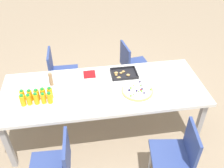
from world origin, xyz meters
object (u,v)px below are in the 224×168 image
(chair_near_left, at_px, (56,165))
(fruit_pizza, at_px, (137,91))
(juice_bottle_1, at_px, (29,100))
(juice_bottle_7, at_px, (37,95))
(juice_bottle_9, at_px, (50,93))
(snack_tray, at_px, (123,74))
(napkin_stack, at_px, (89,74))
(juice_bottle_4, at_px, (50,98))
(party_table, at_px, (104,92))
(juice_bottle_5, at_px, (23,96))
(chair_far_right, at_px, (132,63))
(cardboard_tube, at_px, (51,79))
(juice_bottle_6, at_px, (30,95))
(plate_stack, at_px, (98,88))
(juice_bottle_2, at_px, (36,99))
(chair_near_right, at_px, (178,153))
(juice_bottle_0, at_px, (23,100))
(juice_bottle_8, at_px, (43,94))
(juice_bottle_3, at_px, (43,98))
(chair_far_left, at_px, (60,71))

(chair_near_left, height_order, fruit_pizza, chair_near_left)
(juice_bottle_1, bearing_deg, juice_bottle_7, 40.02)
(juice_bottle_9, relative_size, snack_tray, 0.45)
(fruit_pizza, xyz_separation_m, napkin_stack, (-0.53, 0.42, -0.00))
(juice_bottle_4, height_order, juice_bottle_7, juice_bottle_7)
(party_table, distance_m, juice_bottle_5, 0.93)
(chair_far_right, relative_size, cardboard_tube, 4.82)
(party_table, distance_m, juice_bottle_6, 0.85)
(juice_bottle_7, height_order, cardboard_tube, cardboard_tube)
(fruit_pizza, height_order, plate_stack, fruit_pizza)
(chair_near_left, xyz_separation_m, cardboard_tube, (-0.04, 0.98, 0.32))
(napkin_stack, xyz_separation_m, cardboard_tube, (-0.47, -0.14, 0.08))
(fruit_pizza, relative_size, snack_tray, 1.10)
(party_table, xyz_separation_m, plate_stack, (-0.06, 0.01, 0.07))
(chair_far_right, xyz_separation_m, juice_bottle_2, (-1.31, -0.98, 0.30))
(chair_far_right, bearing_deg, juice_bottle_4, -58.11)
(cardboard_tube, bearing_deg, snack_tray, 4.83)
(plate_stack, bearing_deg, juice_bottle_9, -171.13)
(chair_near_right, xyz_separation_m, juice_bottle_0, (-1.55, 0.71, 0.30))
(chair_near_right, height_order, fruit_pizza, chair_near_right)
(juice_bottle_1, distance_m, plate_stack, 0.80)
(juice_bottle_8, height_order, napkin_stack, juice_bottle_8)
(juice_bottle_6, bearing_deg, chair_far_right, 33.43)
(juice_bottle_3, bearing_deg, chair_far_right, 38.55)
(napkin_stack, relative_size, cardboard_tube, 0.87)
(chair_far_right, bearing_deg, chair_far_left, -96.21)
(juice_bottle_2, relative_size, snack_tray, 0.43)
(chair_near_right, height_order, juice_bottle_4, juice_bottle_4)
(plate_stack, height_order, cardboard_tube, cardboard_tube)
(chair_far_right, bearing_deg, plate_stack, -44.87)
(juice_bottle_9, bearing_deg, juice_bottle_7, -178.47)
(snack_tray, distance_m, plate_stack, 0.42)
(juice_bottle_8, distance_m, napkin_stack, 0.67)
(juice_bottle_0, distance_m, cardboard_tube, 0.43)
(snack_tray, relative_size, cardboard_tube, 1.94)
(chair_far_left, bearing_deg, juice_bottle_1, -16.21)
(chair_near_left, bearing_deg, juice_bottle_7, 17.15)
(party_table, relative_size, juice_bottle_8, 16.07)
(chair_near_left, height_order, juice_bottle_6, juice_bottle_6)
(juice_bottle_3, bearing_deg, snack_tray, 21.89)
(chair_far_right, xyz_separation_m, fruit_pizza, (-0.16, -0.94, 0.25))
(juice_bottle_5, bearing_deg, plate_stack, 5.42)
(cardboard_tube, bearing_deg, juice_bottle_6, -131.96)
(chair_far_right, relative_size, napkin_stack, 5.53)
(party_table, height_order, fruit_pizza, fruit_pizza)
(juice_bottle_4, bearing_deg, juice_bottle_6, 161.80)
(chair_far_right, xyz_separation_m, napkin_stack, (-0.69, -0.52, 0.24))
(juice_bottle_7, bearing_deg, napkin_stack, 31.93)
(juice_bottle_2, xyz_separation_m, juice_bottle_4, (0.15, -0.01, -0.00))
(chair_far_right, distance_m, juice_bottle_6, 1.68)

